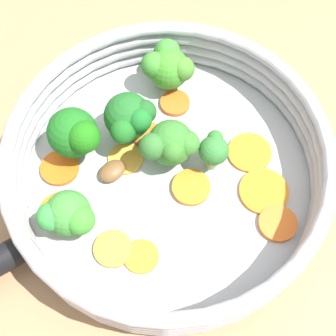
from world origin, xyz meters
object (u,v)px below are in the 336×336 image
(carrot_slice_10, at_px, (264,191))
(carrot_slice_0, at_px, (148,135))
(carrot_slice_3, at_px, (250,153))
(broccoli_floret_3, at_px, (168,66))
(carrot_slice_2, at_px, (175,103))
(mushroom_piece_0, at_px, (112,171))
(broccoli_floret_0, at_px, (171,144))
(broccoli_floret_2, at_px, (76,134))
(skillet, at_px, (168,178))
(broccoli_floret_1, at_px, (214,149))
(carrot_slice_4, at_px, (278,223))
(carrot_slice_5, at_px, (141,256))
(carrot_slice_8, at_px, (189,191))
(carrot_slice_1, at_px, (126,159))
(broccoli_floret_5, at_px, (68,215))
(broccoli_floret_4, at_px, (130,118))
(carrot_slice_6, at_px, (117,251))
(carrot_slice_9, at_px, (60,168))
(carrot_slice_7, at_px, (60,212))

(carrot_slice_10, bearing_deg, carrot_slice_0, 94.49)
(carrot_slice_3, height_order, broccoli_floret_3, broccoli_floret_3)
(carrot_slice_2, height_order, mushroom_piece_0, mushroom_piece_0)
(broccoli_floret_0, relative_size, broccoli_floret_2, 0.89)
(broccoli_floret_0, xyz_separation_m, broccoli_floret_2, (-0.04, 0.08, 0.00))
(skillet, xyz_separation_m, broccoli_floret_1, (0.03, -0.03, 0.03))
(carrot_slice_4, distance_m, carrot_slice_5, 0.13)
(broccoli_floret_1, bearing_deg, carrot_slice_8, 177.50)
(carrot_slice_1, relative_size, broccoli_floret_2, 0.58)
(skillet, xyz_separation_m, carrot_slice_0, (0.02, 0.04, 0.01))
(carrot_slice_2, height_order, broccoli_floret_0, broccoli_floret_0)
(carrot_slice_10, xyz_separation_m, broccoli_floret_5, (-0.12, 0.13, 0.02))
(skillet, bearing_deg, carrot_slice_4, -83.09)
(carrot_slice_10, xyz_separation_m, broccoli_floret_0, (-0.02, 0.09, 0.03))
(carrot_slice_8, height_order, broccoli_floret_4, broccoli_floret_4)
(mushroom_piece_0, bearing_deg, skillet, -57.77)
(broccoli_floret_5, bearing_deg, broccoli_floret_4, 4.84)
(carrot_slice_4, height_order, broccoli_floret_3, broccoli_floret_3)
(carrot_slice_2, height_order, carrot_slice_6, same)
(carrot_slice_10, bearing_deg, carrot_slice_4, -129.64)
(broccoli_floret_0, bearing_deg, broccoli_floret_5, 159.75)
(carrot_slice_8, height_order, broccoli_floret_1, broccoli_floret_1)
(carrot_slice_10, bearing_deg, broccoli_floret_3, 69.46)
(skillet, height_order, carrot_slice_9, carrot_slice_9)
(skillet, xyz_separation_m, broccoli_floret_0, (0.01, 0.01, 0.04))
(carrot_slice_7, distance_m, broccoli_floret_1, 0.15)
(carrot_slice_2, distance_m, carrot_slice_9, 0.13)
(carrot_slice_9, height_order, broccoli_floret_2, broccoli_floret_2)
(broccoli_floret_1, bearing_deg, broccoli_floret_5, 149.61)
(carrot_slice_2, relative_size, broccoli_floret_1, 0.71)
(skillet, xyz_separation_m, carrot_slice_5, (-0.08, -0.02, 0.01))
(broccoli_floret_2, xyz_separation_m, broccoli_floret_4, (0.04, -0.03, -0.00))
(carrot_slice_10, distance_m, broccoli_floret_5, 0.18)
(carrot_slice_4, distance_m, carrot_slice_6, 0.15)
(broccoli_floret_2, bearing_deg, carrot_slice_8, -78.55)
(carrot_slice_4, relative_size, broccoli_floret_4, 0.65)
(carrot_slice_7, height_order, carrot_slice_8, same)
(carrot_slice_4, bearing_deg, broccoli_floret_1, 75.86)
(broccoli_floret_3, bearing_deg, carrot_slice_6, -160.33)
(skillet, relative_size, carrot_slice_3, 6.55)
(carrot_slice_1, bearing_deg, carrot_slice_2, -3.79)
(skillet, distance_m, carrot_slice_6, 0.09)
(carrot_slice_2, bearing_deg, carrot_slice_1, 176.21)
(carrot_slice_2, height_order, carrot_slice_8, same)
(carrot_slice_4, xyz_separation_m, broccoli_floret_1, (0.02, 0.08, 0.02))
(skillet, height_order, broccoli_floret_0, broccoli_floret_0)
(carrot_slice_5, relative_size, carrot_slice_10, 0.67)
(carrot_slice_6, bearing_deg, carrot_slice_4, -46.28)
(carrot_slice_6, xyz_separation_m, broccoli_floret_1, (0.12, -0.02, 0.03))
(carrot_slice_0, relative_size, carrot_slice_7, 0.79)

